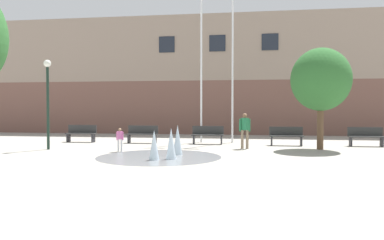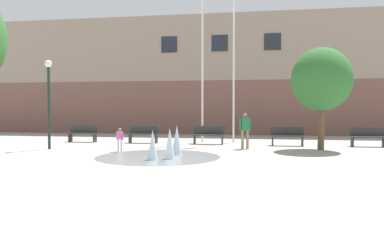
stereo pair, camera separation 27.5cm
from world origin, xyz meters
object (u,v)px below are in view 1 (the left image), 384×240
object	(u,v)px
flagpole_left	(202,56)
lamp_post_left_lane	(48,91)
street_tree_near_building	(321,80)
adult_in_red	(245,128)
park_bench_far_left	(81,133)
park_bench_near_trashcan	(286,136)
park_bench_under_left_flagpole	(208,135)
park_bench_left_of_flagpoles	(142,134)
park_bench_far_right	(366,136)
flagpole_right	(233,52)
child_in_fountain	(120,138)

from	to	relation	value
flagpole_left	lamp_post_left_lane	xyz separation A→B (m)	(-6.27, -4.44, -2.02)
street_tree_near_building	adult_in_red	bearing A→B (deg)	-176.02
park_bench_far_left	park_bench_near_trashcan	xyz separation A→B (m)	(10.65, -0.27, 0.00)
park_bench_under_left_flagpole	park_bench_left_of_flagpoles	bearing A→B (deg)	179.72
park_bench_far_right	flagpole_right	distance (m)	7.69
park_bench_far_right	park_bench_near_trashcan	bearing A→B (deg)	-177.66
park_bench_under_left_flagpole	flagpole_left	bearing A→B (deg)	113.42
park_bench_left_of_flagpoles	child_in_fountain	xyz separation A→B (m)	(0.12, -3.84, 0.10)
park_bench_near_trashcan	park_bench_far_right	xyz separation A→B (m)	(3.70, 0.15, 0.00)
street_tree_near_building	park_bench_left_of_flagpoles	bearing A→B (deg)	168.51
park_bench_left_of_flagpoles	child_in_fountain	bearing A→B (deg)	-88.16
flagpole_right	street_tree_near_building	xyz separation A→B (m)	(3.92, -2.70, -1.67)
park_bench_far_left	park_bench_far_right	size ratio (longest dim) A/B	1.00
park_bench_far_left	flagpole_right	size ratio (longest dim) A/B	0.18
park_bench_near_trashcan	park_bench_far_right	bearing A→B (deg)	2.34
park_bench_far_left	flagpole_left	size ratio (longest dim) A/B	0.18
park_bench_left_of_flagpoles	flagpole_right	bearing A→B (deg)	11.65
park_bench_left_of_flagpoles	park_bench_far_right	world-z (taller)	same
child_in_fountain	street_tree_near_building	world-z (taller)	street_tree_near_building
park_bench_far_right	lamp_post_left_lane	world-z (taller)	lamp_post_left_lane
child_in_fountain	lamp_post_left_lane	bearing A→B (deg)	136.84
park_bench_far_left	park_bench_under_left_flagpole	bearing A→B (deg)	-0.82
park_bench_far_left	lamp_post_left_lane	xyz separation A→B (m)	(0.12, -3.57, 2.09)
park_bench_far_left	flagpole_left	xyz separation A→B (m)	(6.38, 0.87, 4.11)
park_bench_under_left_flagpole	park_bench_far_right	world-z (taller)	same
park_bench_left_of_flagpoles	park_bench_far_right	size ratio (longest dim) A/B	1.00
park_bench_left_of_flagpoles	flagpole_left	size ratio (longest dim) A/B	0.18
park_bench_near_trashcan	park_bench_far_right	distance (m)	3.71
flagpole_left	street_tree_near_building	world-z (taller)	flagpole_left
park_bench_far_left	child_in_fountain	world-z (taller)	child_in_fountain
park_bench_far_left	street_tree_near_building	bearing A→B (deg)	-8.66
flagpole_left	lamp_post_left_lane	size ratio (longest dim) A/B	2.21
park_bench_near_trashcan	child_in_fountain	size ratio (longest dim) A/B	1.62
child_in_fountain	flagpole_right	world-z (taller)	flagpole_right
park_bench_under_left_flagpole	park_bench_near_trashcan	world-z (taller)	same
lamp_post_left_lane	flagpole_right	bearing A→B (deg)	29.30
child_in_fountain	flagpole_left	bearing A→B (deg)	21.87
park_bench_far_right	lamp_post_left_lane	distance (m)	14.80
park_bench_under_left_flagpole	lamp_post_left_lane	distance (m)	7.82
lamp_post_left_lane	park_bench_left_of_flagpoles	bearing A→B (deg)	46.76
adult_in_red	child_in_fountain	xyz separation A→B (m)	(-5.15, -1.87, -0.35)
park_bench_under_left_flagpole	adult_in_red	size ratio (longest dim) A/B	1.01
child_in_fountain	flagpole_right	size ratio (longest dim) A/B	0.11
park_bench_far_right	flagpole_right	world-z (taller)	flagpole_right
park_bench_left_of_flagpoles	adult_in_red	size ratio (longest dim) A/B	1.01
child_in_fountain	lamp_post_left_lane	world-z (taller)	lamp_post_left_lane
park_bench_near_trashcan	flagpole_right	xyz separation A→B (m)	(-2.62, 1.15, 4.26)
park_bench_left_of_flagpoles	park_bench_under_left_flagpole	size ratio (longest dim) A/B	1.00
park_bench_left_of_flagpoles	lamp_post_left_lane	size ratio (longest dim) A/B	0.41
park_bench_left_of_flagpoles	flagpole_left	xyz separation A→B (m)	(2.99, 0.96, 4.11)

